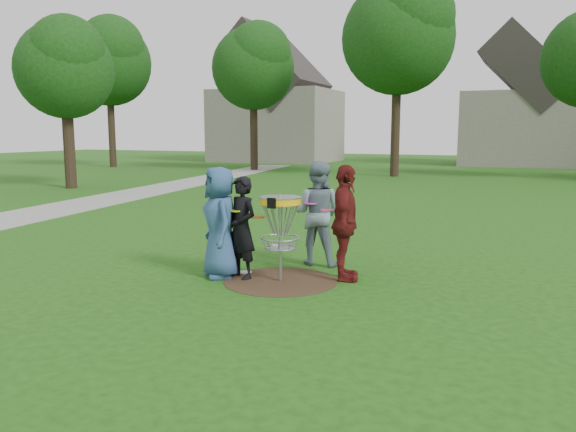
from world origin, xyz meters
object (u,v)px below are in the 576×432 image
at_px(player_blue, 220,222).
at_px(player_maroon, 345,223).
at_px(player_grey, 317,213).
at_px(disc_golf_basket, 280,217).
at_px(player_black, 242,228).

distance_m(player_blue, player_maroon, 1.99).
bearing_deg(player_grey, disc_golf_basket, 82.80).
relative_size(player_blue, player_black, 1.09).
bearing_deg(player_maroon, player_grey, 26.36).
relative_size(player_grey, disc_golf_basket, 1.33).
distance_m(player_blue, disc_golf_basket, 1.02).
bearing_deg(disc_golf_basket, player_maroon, 28.08).
bearing_deg(disc_golf_basket, player_blue, -172.60).
height_order(player_grey, disc_golf_basket, player_grey).
bearing_deg(player_maroon, disc_golf_basket, 102.06).
bearing_deg(player_grey, player_maroon, 130.47).
bearing_deg(player_blue, disc_golf_basket, 53.67).
relative_size(player_maroon, disc_golf_basket, 1.33).
height_order(player_blue, disc_golf_basket, player_blue).
xyz_separation_m(player_grey, player_maroon, (0.77, -0.85, 0.00)).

